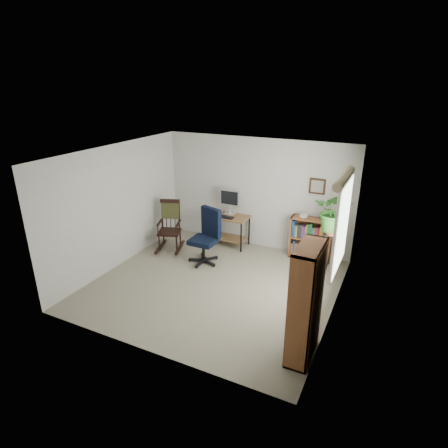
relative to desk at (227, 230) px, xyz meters
The scene contains 18 objects.
floor 1.82m from the desk, 71.81° to the right, with size 4.20×4.00×0.00m, color gray.
ceiling 2.72m from the desk, 71.81° to the right, with size 4.20×4.00×0.00m, color white.
wall_back 1.06m from the desk, 28.24° to the left, with size 4.20×0.00×2.40m, color silver.
wall_front 3.84m from the desk, 81.42° to the right, with size 4.20×0.00×2.40m, color silver.
wall_left 2.45m from the desk, 132.20° to the right, with size 0.00×4.00×2.40m, color silver.
wall_right 3.27m from the desk, 32.60° to the right, with size 0.00×4.00×2.40m, color silver.
window 3.15m from the desk, 28.13° to the right, with size 0.12×1.20×1.50m, color silver, non-canonical shape.
desk is the anchor object (origin of this frame).
monitor 0.64m from the desk, 90.00° to the left, with size 0.46×0.16×0.56m, color silver, non-canonical shape.
keyboard 0.38m from the desk, 90.00° to the right, with size 0.40×0.15×0.03m, color black.
office_chair 1.04m from the desk, 92.61° to the right, with size 0.63×0.63×1.15m, color black, non-canonical shape.
rocking_chair 1.30m from the desk, 144.00° to the right, with size 0.57×0.95×1.10m, color black, non-canonical shape.
low_bookshelf 1.86m from the desk, ahead, with size 0.84×0.28×0.89m, color #975731, non-canonical shape.
tall_bookshelf 3.80m from the desk, 48.85° to the right, with size 0.31×0.71×1.63m, color #975731, non-canonical shape.
plant_stand 2.42m from the desk, 12.35° to the right, with size 0.28×0.28×1.03m, color black, non-canonical shape.
spider_plant 2.76m from the desk, 12.35° to the right, with size 1.69×1.88×1.46m, color #2A6523.
potted_plant_small 2.22m from the desk, ahead, with size 0.13×0.24×0.11m, color #2A6523.
framed_picture 2.21m from the desk, ahead, with size 0.32×0.04×0.32m, color black, non-canonical shape.
Camera 1 is at (2.77, -5.31, 3.53)m, focal length 30.00 mm.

